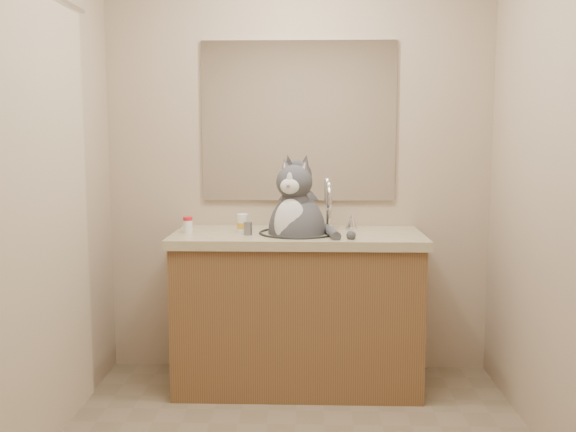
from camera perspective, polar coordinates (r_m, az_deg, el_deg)
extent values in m
cube|color=tan|center=(3.70, 0.94, 4.53)|extent=(2.20, 0.01, 2.40)
cube|color=tan|center=(1.20, -0.86, -0.91)|extent=(2.20, 0.01, 2.40)
cube|color=tan|center=(2.71, -23.59, 2.98)|extent=(0.01, 2.50, 2.40)
cube|color=brown|center=(3.54, 0.85, -8.72)|extent=(1.30, 0.55, 0.80)
cube|color=#C9BC90|center=(3.45, 0.86, -1.92)|extent=(1.34, 0.59, 0.05)
torus|color=black|center=(3.43, 0.85, -1.52)|extent=(0.42, 0.42, 0.02)
ellipsoid|color=white|center=(3.44, 0.85, -2.79)|extent=(0.40, 0.40, 0.15)
cylinder|color=silver|center=(3.59, 3.62, 0.42)|extent=(0.03, 0.03, 0.18)
torus|color=silver|center=(3.51, 3.66, 1.76)|extent=(0.03, 0.16, 0.16)
cone|color=silver|center=(3.60, 5.68, -0.38)|extent=(0.06, 0.06, 0.08)
cube|color=white|center=(3.68, 0.95, 8.41)|extent=(1.10, 0.02, 0.90)
cube|color=beige|center=(2.80, -21.49, -0.93)|extent=(0.01, 1.20, 1.90)
ellipsoid|color=#404145|center=(3.44, 0.80, -1.54)|extent=(0.39, 0.42, 0.42)
ellipsoid|color=silver|center=(3.32, 0.22, -0.72)|extent=(0.19, 0.14, 0.26)
ellipsoid|color=#404145|center=(3.36, 0.56, 3.03)|extent=(0.23, 0.21, 0.18)
ellipsoid|color=silver|center=(3.29, 0.17, 2.67)|extent=(0.11, 0.08, 0.08)
sphere|color=#D88C8C|center=(3.26, 0.01, 2.76)|extent=(0.02, 0.02, 0.02)
cone|color=#404145|center=(3.39, -0.23, 4.51)|extent=(0.09, 0.08, 0.09)
cone|color=#404145|center=(3.35, 1.51, 4.48)|extent=(0.09, 0.08, 0.09)
cylinder|color=#404145|center=(3.34, 3.91, -1.47)|extent=(0.09, 0.28, 0.05)
cylinder|color=white|center=(3.49, -8.88, -0.94)|extent=(0.05, 0.05, 0.07)
cylinder|color=red|center=(3.48, -8.90, -0.23)|extent=(0.06, 0.06, 0.02)
cylinder|color=white|center=(3.45, -4.06, -0.84)|extent=(0.06, 0.06, 0.08)
cylinder|color=gold|center=(3.45, -4.06, -0.84)|extent=(0.07, 0.07, 0.03)
cylinder|color=white|center=(3.44, -4.07, 0.00)|extent=(0.07, 0.07, 0.02)
cylinder|color=slate|center=(3.38, -3.58, -1.11)|extent=(0.06, 0.06, 0.07)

